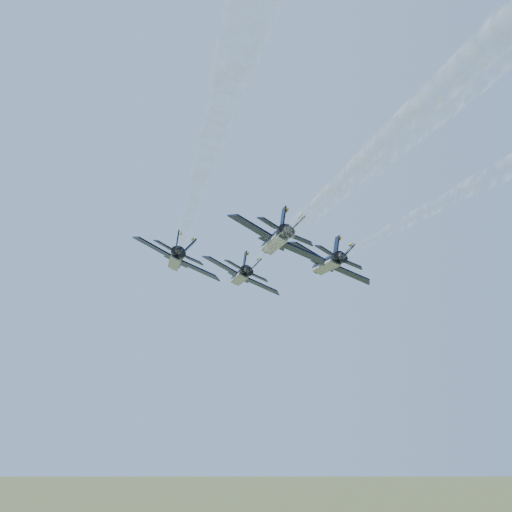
{
  "coord_description": "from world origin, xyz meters",
  "views": [
    {
      "loc": [
        -0.03,
        -109.3,
        82.2
      ],
      "look_at": [
        0.37,
        0.56,
        103.95
      ],
      "focal_mm": 55.0,
      "sensor_mm": 36.0,
      "label": 1
    }
  ],
  "objects_px": {
    "jet_left": "(176,259)",
    "jet_slot": "(276,241)",
    "jet_right": "(327,264)",
    "jet_lead": "(241,276)"
  },
  "relations": [
    {
      "from": "jet_lead",
      "to": "jet_slot",
      "type": "bearing_deg",
      "value": -88.16
    },
    {
      "from": "jet_left",
      "to": "jet_slot",
      "type": "relative_size",
      "value": 1.0
    },
    {
      "from": "jet_right",
      "to": "jet_lead",
      "type": "bearing_deg",
      "value": 131.88
    },
    {
      "from": "jet_lead",
      "to": "jet_slot",
      "type": "height_order",
      "value": "same"
    },
    {
      "from": "jet_lead",
      "to": "jet_right",
      "type": "distance_m",
      "value": 16.35
    },
    {
      "from": "jet_left",
      "to": "jet_right",
      "type": "bearing_deg",
      "value": 0.03
    },
    {
      "from": "jet_lead",
      "to": "jet_right",
      "type": "bearing_deg",
      "value": -48.12
    },
    {
      "from": "jet_right",
      "to": "jet_slot",
      "type": "xyz_separation_m",
      "value": [
        -7.85,
        -15.52,
        0.0
      ]
    },
    {
      "from": "jet_left",
      "to": "jet_right",
      "type": "relative_size",
      "value": 1.0
    },
    {
      "from": "jet_right",
      "to": "jet_slot",
      "type": "relative_size",
      "value": 1.0
    }
  ]
}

